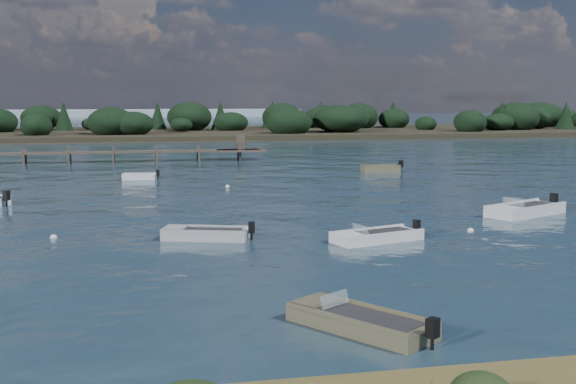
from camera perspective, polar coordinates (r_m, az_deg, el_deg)
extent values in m
plane|color=#182C3A|center=(87.10, -7.49, 3.15)|extent=(400.00, 400.00, 0.00)
cube|color=#746C4D|center=(20.55, 5.73, -10.54)|extent=(3.70, 4.40, 0.65)
cube|color=#746C4D|center=(21.42, 2.29, -8.69)|extent=(1.75, 1.64, 0.13)
cube|color=#252427|center=(20.26, 6.51, -9.91)|extent=(2.67, 3.10, 0.11)
cube|color=#746C4D|center=(19.89, 4.42, -9.99)|extent=(2.50, 3.58, 0.13)
cube|color=#746C4D|center=(20.99, 6.99, -9.08)|extent=(2.50, 3.58, 0.13)
cube|color=black|center=(19.12, 11.35, -10.49)|extent=(0.41, 0.39, 0.51)
cylinder|color=black|center=(19.26, 11.32, -11.74)|extent=(0.13, 0.13, 0.51)
cube|color=silver|center=(20.93, 3.71, -8.45)|extent=(1.02, 0.76, 0.39)
cube|color=silver|center=(41.95, 18.23, -1.59)|extent=(5.26, 3.80, 0.77)
cube|color=silver|center=(40.36, 16.74, -1.23)|extent=(1.79, 2.03, 0.15)
cube|color=#252427|center=(42.22, 18.56, -1.05)|extent=(3.67, 2.79, 0.13)
cube|color=silver|center=(41.40, 19.24, -1.12)|extent=(4.52, 2.23, 0.15)
cube|color=silver|center=(42.37, 17.29, -0.85)|extent=(4.52, 2.23, 0.15)
cube|color=black|center=(44.11, 20.27, -0.48)|extent=(0.44, 0.47, 0.60)
cylinder|color=black|center=(44.18, 20.24, -1.16)|extent=(0.15, 0.15, 0.60)
cube|color=silver|center=(40.96, 17.41, -0.76)|extent=(0.73, 1.29, 0.46)
cube|color=black|center=(45.98, -21.36, -0.26)|extent=(0.44, 0.46, 0.59)
cylinder|color=black|center=(46.05, -21.33, -0.89)|extent=(0.15, 0.15, 0.59)
cube|color=#746C4D|center=(63.41, 7.31, 1.67)|extent=(3.29, 1.35, 0.76)
cube|color=#746C4D|center=(62.99, 6.25, 2.06)|extent=(0.80, 1.19, 0.15)
cube|color=#252427|center=(63.46, 7.54, 2.00)|extent=(2.24, 1.08, 0.13)
cube|color=#746C4D|center=(62.81, 7.49, 2.02)|extent=(3.27, 0.17, 0.15)
cube|color=#746C4D|center=(63.93, 7.15, 2.12)|extent=(3.27, 0.17, 0.15)
cube|color=black|center=(63.97, 8.92, 2.21)|extent=(0.31, 0.37, 0.60)
cylinder|color=black|center=(64.02, 8.91, 1.74)|extent=(0.11, 0.11, 0.60)
cube|color=silver|center=(58.40, -11.66, 1.06)|extent=(2.72, 1.49, 0.60)
cube|color=silver|center=(58.55, -12.61, 1.40)|extent=(0.78, 1.02, 0.12)
cube|color=#252427|center=(58.33, -11.47, 1.34)|extent=(1.87, 1.14, 0.10)
cube|color=silver|center=(57.91, -11.76, 1.35)|extent=(2.54, 0.58, 0.12)
cube|color=silver|center=(58.81, -11.59, 1.45)|extent=(2.54, 0.58, 0.12)
cube|color=black|center=(58.10, -10.25, 1.51)|extent=(0.29, 0.33, 0.47)
cylinder|color=black|center=(58.14, -10.24, 1.11)|extent=(0.10, 0.10, 0.47)
cube|color=#A3A7AA|center=(33.31, -6.53, -3.56)|extent=(4.12, 2.58, 0.64)
cube|color=#A3A7AA|center=(33.59, -8.98, -2.86)|extent=(1.29, 1.54, 0.13)
cube|color=#252427|center=(33.19, -6.01, -3.06)|extent=(2.86, 1.92, 0.11)
cube|color=#A3A7AA|center=(32.59, -6.79, -3.14)|extent=(3.71, 1.28, 0.13)
cube|color=#A3A7AA|center=(33.90, -6.29, -2.72)|extent=(3.71, 1.28, 0.13)
cube|color=black|center=(32.83, -2.90, -2.82)|extent=(0.34, 0.38, 0.51)
cylinder|color=black|center=(32.92, -2.89, -3.57)|extent=(0.12, 0.12, 0.51)
cube|color=silver|center=(32.89, 7.04, -3.72)|extent=(4.45, 2.74, 0.61)
cube|color=silver|center=(31.92, 4.75, -3.38)|extent=(1.38, 1.64, 0.12)
cube|color=#252427|center=(33.03, 7.51, -3.17)|extent=(3.08, 2.04, 0.10)
cube|color=silver|center=(32.25, 7.82, -3.31)|extent=(4.01, 1.35, 0.12)
cube|color=silver|center=(33.40, 6.31, -2.91)|extent=(4.01, 1.35, 0.12)
cube|color=black|center=(34.18, 10.13, -2.57)|extent=(0.32, 0.35, 0.48)
cylinder|color=black|center=(34.26, 10.12, -3.26)|extent=(0.11, 0.11, 0.48)
cube|color=silver|center=(32.26, 5.74, -2.90)|extent=(0.47, 1.12, 0.36)
sphere|color=white|center=(22.47, 3.52, -9.18)|extent=(0.32, 0.32, 0.32)
sphere|color=white|center=(36.17, 14.22, -3.01)|extent=(0.32, 0.32, 0.32)
sphere|color=white|center=(35.14, -18.04, -3.46)|extent=(0.32, 0.32, 0.32)
sphere|color=white|center=(45.72, 17.72, -0.99)|extent=(0.32, 0.32, 0.32)
sphere|color=white|center=(52.65, -4.80, 0.41)|extent=(0.32, 0.32, 0.32)
sphere|color=white|center=(44.79, 16.88, -1.12)|extent=(0.32, 0.32, 0.32)
cube|color=#4D4238|center=(75.56, -3.77, 3.31)|extent=(5.00, 3.20, 0.18)
cube|color=#4D4238|center=(75.50, -3.77, 3.99)|extent=(0.80, 0.80, 1.60)
cylinder|color=#4D4238|center=(74.79, -20.19, 2.37)|extent=(0.20, 0.20, 2.20)
cylinder|color=#4D4238|center=(76.47, -20.01, 2.48)|extent=(0.20, 0.20, 2.20)
cylinder|color=#4D4238|center=(74.29, -16.93, 2.47)|extent=(0.20, 0.20, 2.20)
cylinder|color=#4D4238|center=(75.99, -16.82, 2.58)|extent=(0.20, 0.20, 2.20)
cylinder|color=#4D4238|center=(74.04, -13.64, 2.57)|extent=(0.20, 0.20, 2.20)
cylinder|color=#4D4238|center=(75.74, -13.60, 2.68)|extent=(0.20, 0.20, 2.20)
cylinder|color=#4D4238|center=(74.03, -10.33, 2.66)|extent=(0.20, 0.20, 2.20)
cylinder|color=#4D4238|center=(75.73, -10.37, 2.76)|extent=(0.20, 0.20, 2.20)
cylinder|color=#4D4238|center=(74.26, -7.04, 2.74)|extent=(0.20, 0.20, 2.20)
cylinder|color=#4D4238|center=(75.96, -7.15, 2.84)|extent=(0.20, 0.20, 2.20)
cylinder|color=#4D4238|center=(74.74, -3.77, 2.81)|extent=(0.20, 0.20, 2.20)
cylinder|color=#4D4238|center=(76.43, -3.95, 2.91)|extent=(0.20, 0.20, 2.20)
cube|color=black|center=(130.66, 2.15, 4.62)|extent=(190.00, 40.00, 1.60)
ellipsoid|color=black|center=(130.56, 2.15, 5.85)|extent=(180.50, 36.00, 4.40)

